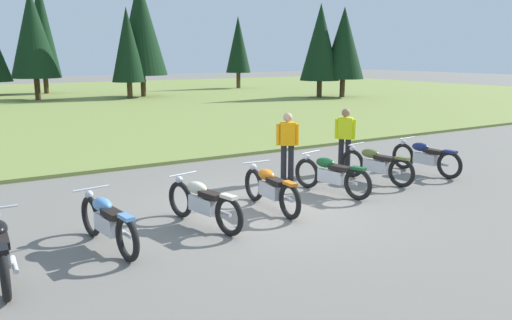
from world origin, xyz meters
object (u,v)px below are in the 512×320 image
object	(u,v)px
motorcycle_black	(0,249)
motorcycle_olive	(376,164)
motorcycle_navy	(425,157)
motorcycle_cream	(203,202)
rider_near_row_end	(288,142)
motorcycle_orange	(271,188)
motorcycle_british_green	(331,174)
rider_with_back_turned	(345,136)
motorcycle_sky_blue	(107,221)

from	to	relation	value
motorcycle_black	motorcycle_olive	distance (m)	8.43
motorcycle_navy	motorcycle_cream	bearing A→B (deg)	-173.61
motorcycle_cream	rider_near_row_end	bearing A→B (deg)	31.85
motorcycle_navy	motorcycle_black	bearing A→B (deg)	-172.38
motorcycle_orange	motorcycle_cream	bearing A→B (deg)	-172.57
motorcycle_cream	motorcycle_british_green	size ratio (longest dim) A/B	1.00
rider_with_back_turned	motorcycle_orange	bearing A→B (deg)	-152.59
motorcycle_british_green	rider_near_row_end	distance (m)	1.60
motorcycle_olive	rider_near_row_end	world-z (taller)	rider_near_row_end
motorcycle_navy	rider_with_back_turned	world-z (taller)	rider_with_back_turned
motorcycle_cream	motorcycle_orange	bearing A→B (deg)	7.43
motorcycle_sky_blue	motorcycle_orange	size ratio (longest dim) A/B	1.00
motorcycle_cream	motorcycle_navy	world-z (taller)	same
motorcycle_cream	motorcycle_navy	size ratio (longest dim) A/B	0.99
motorcycle_black	motorcycle_orange	xyz separation A→B (m)	(4.91, 0.80, 0.00)
motorcycle_black	rider_near_row_end	bearing A→B (deg)	21.61
motorcycle_navy	rider_near_row_end	world-z (taller)	rider_near_row_end
motorcycle_black	motorcycle_cream	xyz separation A→B (m)	(3.33, 0.59, 0.00)
motorcycle_black	motorcycle_british_green	bearing A→B (deg)	9.25
motorcycle_olive	rider_with_back_turned	bearing A→B (deg)	86.35
motorcycle_sky_blue	rider_with_back_turned	distance (m)	7.18
motorcycle_sky_blue	rider_with_back_turned	bearing A→B (deg)	17.76
motorcycle_black	motorcycle_sky_blue	size ratio (longest dim) A/B	1.00
motorcycle_sky_blue	motorcycle_olive	distance (m)	6.81
motorcycle_navy	rider_near_row_end	bearing A→B (deg)	160.07
motorcycle_olive	rider_near_row_end	xyz separation A→B (m)	(-1.75, 1.23, 0.51)
motorcycle_orange	motorcycle_british_green	world-z (taller)	same
motorcycle_sky_blue	motorcycle_olive	world-z (taller)	same
motorcycle_orange	motorcycle_british_green	xyz separation A→B (m)	(1.78, 0.29, 0.00)
motorcycle_navy	rider_with_back_turned	distance (m)	2.13
rider_with_back_turned	motorcycle_navy	bearing A→B (deg)	-37.54
motorcycle_black	motorcycle_british_green	size ratio (longest dim) A/B	1.02
motorcycle_sky_blue	motorcycle_cream	size ratio (longest dim) A/B	1.01
motorcycle_sky_blue	motorcycle_orange	world-z (taller)	same
motorcycle_sky_blue	rider_near_row_end	distance (m)	5.47
motorcycle_black	rider_with_back_turned	bearing A→B (deg)	17.23
rider_with_back_turned	rider_near_row_end	xyz separation A→B (m)	(-1.83, -0.00, 0.00)
motorcycle_sky_blue	motorcycle_olive	bearing A→B (deg)	8.02
motorcycle_british_green	motorcycle_cream	bearing A→B (deg)	-171.57
motorcycle_navy	motorcycle_orange	bearing A→B (deg)	-173.94
motorcycle_orange	motorcycle_navy	world-z (taller)	same
motorcycle_olive	motorcycle_navy	distance (m)	1.72
motorcycle_orange	motorcycle_british_green	distance (m)	1.81
motorcycle_british_green	rider_near_row_end	xyz separation A→B (m)	(-0.13, 1.51, 0.51)
motorcycle_sky_blue	motorcycle_british_green	size ratio (longest dim) A/B	1.01
motorcycle_black	motorcycle_cream	distance (m)	3.38
motorcycle_sky_blue	rider_with_back_turned	world-z (taller)	rider_with_back_turned
motorcycle_orange	rider_with_back_turned	bearing A→B (deg)	27.41
rider_with_back_turned	motorcycle_british_green	bearing A→B (deg)	-138.29
motorcycle_british_green	motorcycle_navy	world-z (taller)	same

